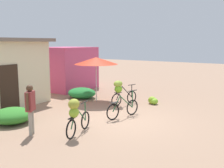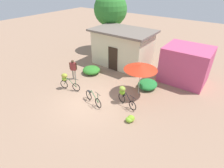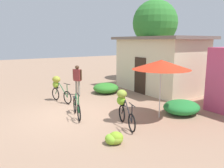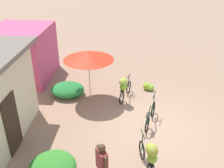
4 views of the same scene
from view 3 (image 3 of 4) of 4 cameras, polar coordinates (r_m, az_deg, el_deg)
ground_plane at (r=9.12m, az=-10.24°, el=-7.80°), size 60.00×60.00×0.00m
building_low at (r=13.44m, az=11.96°, el=5.08°), size 5.26×3.37×3.13m
tree_behind_building at (r=17.23m, az=10.84°, el=14.90°), size 3.26×3.26×5.81m
hedge_bush_front_left at (r=12.64m, az=-1.55°, el=-1.03°), size 1.45×1.42×0.57m
hedge_bush_front_right at (r=9.48m, az=17.21°, el=-5.64°), size 1.35×1.53×0.55m
market_umbrella at (r=8.47m, az=12.39°, el=4.81°), size 2.16×2.16×2.21m
bicycle_leftmost at (r=11.16m, az=-13.56°, el=-0.51°), size 1.59×0.55×1.23m
bicycle_near_pile at (r=8.82m, az=-8.93°, el=-6.01°), size 1.65×0.50×1.02m
bicycle_center_loaded at (r=7.89m, az=2.85°, el=-4.93°), size 1.55×0.58×1.20m
banana_pile_on_ground at (r=6.58m, az=0.61°, el=-13.69°), size 0.55×0.59×0.35m
person_vendor at (r=12.18m, az=-8.78°, el=1.76°), size 0.51×0.37×1.62m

